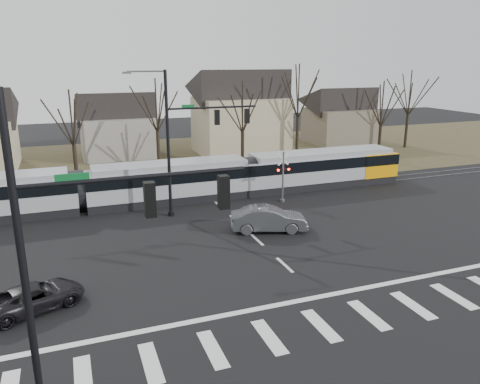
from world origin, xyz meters
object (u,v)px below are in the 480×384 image
object	(u,v)px
sedan	(269,219)
rail_crossing_signal	(283,179)
suv	(35,297)
tram	(169,180)

from	to	relation	value
sedan	rail_crossing_signal	distance (m)	6.77
sedan	rail_crossing_signal	world-z (taller)	rail_crossing_signal
rail_crossing_signal	suv	bearing A→B (deg)	-147.74
rail_crossing_signal	tram	bearing A→B (deg)	158.99
suv	rail_crossing_signal	xyz separation A→B (m)	(17.56, 11.08, 1.29)
sedan	rail_crossing_signal	xyz separation A→B (m)	(3.68, 5.59, 1.07)
tram	suv	size ratio (longest dim) A/B	8.74
tram	sedan	world-z (taller)	tram
sedan	suv	xyz separation A→B (m)	(-13.88, -5.50, -0.21)
sedan	suv	size ratio (longest dim) A/B	1.10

